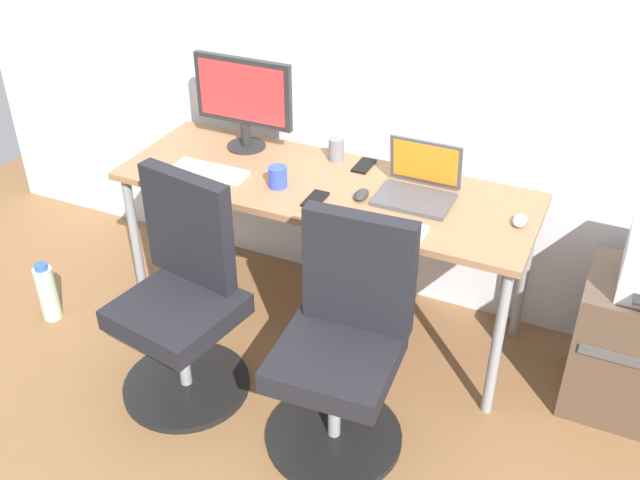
{
  "coord_description": "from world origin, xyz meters",
  "views": [
    {
      "loc": [
        1.14,
        -2.54,
        2.25
      ],
      "look_at": [
        0.0,
        -0.05,
        0.48
      ],
      "focal_mm": 41.2,
      "sensor_mm": 36.0,
      "label": 1
    }
  ],
  "objects_px": {
    "coffee_mug": "(278,177)",
    "office_chair_right": "(343,348)",
    "water_bottle_on_floor": "(47,292)",
    "desktop_monitor": "(243,97)",
    "open_laptop": "(419,184)",
    "office_chair_left": "(183,300)"
  },
  "relations": [
    {
      "from": "open_laptop",
      "to": "coffee_mug",
      "type": "bearing_deg",
      "value": -163.32
    },
    {
      "from": "open_laptop",
      "to": "coffee_mug",
      "type": "xyz_separation_m",
      "value": [
        -0.57,
        -0.17,
        -0.01
      ]
    },
    {
      "from": "office_chair_left",
      "to": "desktop_monitor",
      "type": "bearing_deg",
      "value": 99.26
    },
    {
      "from": "water_bottle_on_floor",
      "to": "desktop_monitor",
      "type": "relative_size",
      "value": 0.65
    },
    {
      "from": "office_chair_right",
      "to": "desktop_monitor",
      "type": "bearing_deg",
      "value": 136.82
    },
    {
      "from": "office_chair_right",
      "to": "office_chair_left",
      "type": "bearing_deg",
      "value": -179.93
    },
    {
      "from": "office_chair_right",
      "to": "open_laptop",
      "type": "height_order",
      "value": "open_laptop"
    },
    {
      "from": "office_chair_left",
      "to": "water_bottle_on_floor",
      "type": "relative_size",
      "value": 3.03
    },
    {
      "from": "water_bottle_on_floor",
      "to": "coffee_mug",
      "type": "height_order",
      "value": "coffee_mug"
    },
    {
      "from": "office_chair_right",
      "to": "coffee_mug",
      "type": "relative_size",
      "value": 10.22
    },
    {
      "from": "office_chair_right",
      "to": "open_laptop",
      "type": "xyz_separation_m",
      "value": [
        0.05,
        0.67,
        0.38
      ]
    },
    {
      "from": "office_chair_right",
      "to": "desktop_monitor",
      "type": "height_order",
      "value": "desktop_monitor"
    },
    {
      "from": "office_chair_right",
      "to": "coffee_mug",
      "type": "distance_m",
      "value": 0.81
    },
    {
      "from": "desktop_monitor",
      "to": "office_chair_right",
      "type": "bearing_deg",
      "value": -43.18
    },
    {
      "from": "coffee_mug",
      "to": "office_chair_right",
      "type": "bearing_deg",
      "value": -43.94
    },
    {
      "from": "coffee_mug",
      "to": "desktop_monitor",
      "type": "bearing_deg",
      "value": 138.11
    },
    {
      "from": "water_bottle_on_floor",
      "to": "desktop_monitor",
      "type": "distance_m",
      "value": 1.32
    },
    {
      "from": "office_chair_left",
      "to": "open_laptop",
      "type": "distance_m",
      "value": 1.08
    },
    {
      "from": "office_chair_left",
      "to": "water_bottle_on_floor",
      "type": "distance_m",
      "value": 0.9
    },
    {
      "from": "office_chair_right",
      "to": "desktop_monitor",
      "type": "xyz_separation_m",
      "value": [
        -0.83,
        0.78,
        0.57
      ]
    },
    {
      "from": "open_laptop",
      "to": "coffee_mug",
      "type": "distance_m",
      "value": 0.59
    },
    {
      "from": "office_chair_left",
      "to": "water_bottle_on_floor",
      "type": "bearing_deg",
      "value": 174.92
    }
  ]
}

